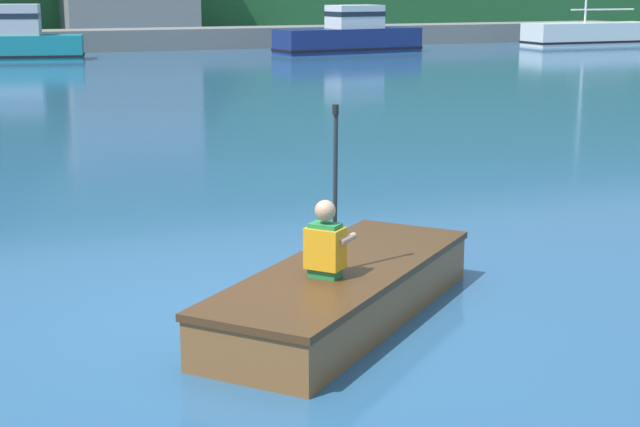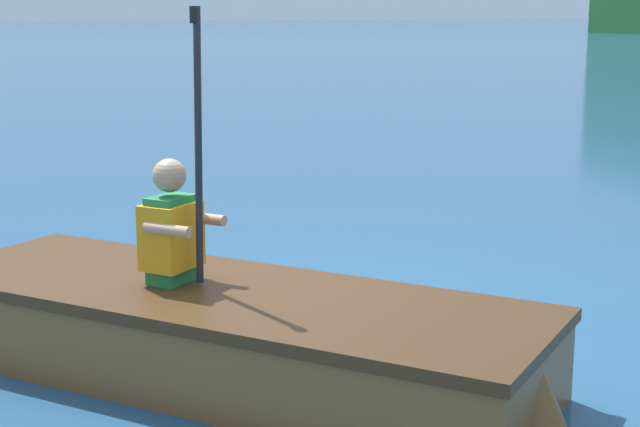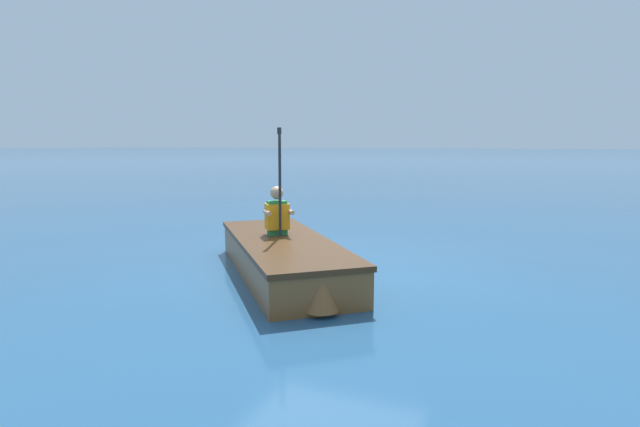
{
  "view_description": "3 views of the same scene",
  "coord_description": "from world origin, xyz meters",
  "views": [
    {
      "loc": [
        -2.5,
        -7.5,
        2.74
      ],
      "look_at": [
        0.61,
        0.22,
        0.8
      ],
      "focal_mm": 55.0,
      "sensor_mm": 36.0,
      "label": 1
    },
    {
      "loc": [
        5.13,
        -1.49,
        1.82
      ],
      "look_at": [
        0.61,
        0.22,
        0.8
      ],
      "focal_mm": 55.0,
      "sensor_mm": 36.0,
      "label": 2
    },
    {
      "loc": [
        6.02,
        2.54,
        1.64
      ],
      "look_at": [
        0.61,
        0.22,
        0.8
      ],
      "focal_mm": 28.0,
      "sensor_mm": 36.0,
      "label": 3
    }
  ],
  "objects": [
    {
      "name": "rowboat_foreground",
      "position": [
        0.64,
        -0.25,
        0.26
      ],
      "size": [
        3.16,
        2.95,
        0.45
      ],
      "color": "brown",
      "rests_on": "ground"
    },
    {
      "name": "ground_plane",
      "position": [
        0.0,
        0.0,
        0.0
      ],
      "size": [
        300.0,
        300.0,
        0.0
      ],
      "primitive_type": "plane",
      "color": "#28567F"
    },
    {
      "name": "person_paddler",
      "position": [
        0.37,
        -0.49,
        0.75
      ],
      "size": [
        0.46,
        0.46,
        1.37
      ],
      "color": "#267F3F",
      "rests_on": "rowboat_foreground"
    }
  ]
}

